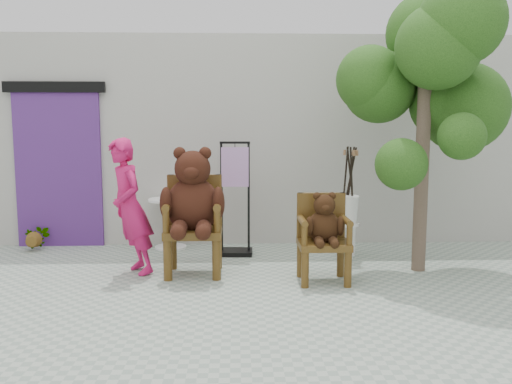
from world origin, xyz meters
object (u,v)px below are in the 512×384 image
chair_big (193,204)px  display_stand (235,211)px  stool_bucket (347,209)px  cafe_table (170,217)px  tree (432,74)px  person (130,207)px  chair_small (324,228)px

chair_big → display_stand: size_ratio=0.98×
chair_big → stool_bucket: (1.95, 0.73, -0.19)m
cafe_table → stool_bucket: stool_bucket is taller
tree → stool_bucket: bearing=145.0°
display_stand → stool_bucket: 1.48m
person → cafe_table: size_ratio=2.25×
chair_small → cafe_table: chair_small is taller
person → stool_bucket: (2.67, 0.71, -0.15)m
chair_small → stool_bucket: stool_bucket is taller
chair_small → display_stand: size_ratio=0.66×
chair_big → person: person is taller
chair_small → stool_bucket: (0.49, 1.08, 0.05)m
chair_small → person: bearing=170.5°
stool_bucket → tree: tree is taller
chair_big → tree: bearing=3.1°
chair_big → tree: (2.78, 0.15, 1.49)m
person → tree: (3.50, 0.13, 1.53)m
display_stand → tree: bearing=-16.0°
chair_small → stool_bucket: bearing=65.7°
cafe_table → stool_bucket: size_ratio=0.48×
chair_big → chair_small: chair_big is taller
cafe_table → tree: size_ratio=0.21×
display_stand → chair_small: bearing=-49.7°
chair_small → person: (-2.18, 0.36, 0.19)m
cafe_table → display_stand: size_ratio=0.47×
chair_big → cafe_table: size_ratio=2.11×
cafe_table → display_stand: bearing=-23.7°
chair_big → chair_small: 1.52m
person → display_stand: size_ratio=1.04×
chair_big → tree: 3.16m
cafe_table → display_stand: display_stand is taller
person → stool_bucket: size_ratio=1.09×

